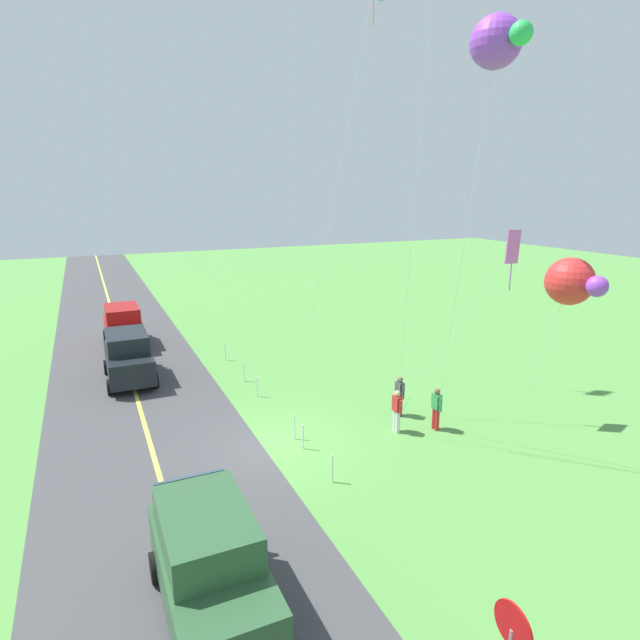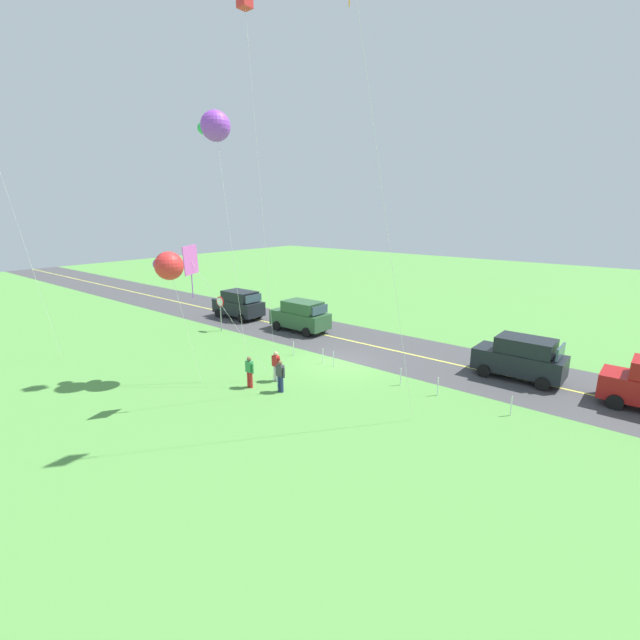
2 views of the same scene
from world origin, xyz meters
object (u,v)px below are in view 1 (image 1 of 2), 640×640
car_suv_foreground (209,562)px  car_parked_west_far (123,326)px  person_child_watcher (397,410)px  kite_blue_mid (498,41)px  person_adult_near (399,395)px  person_adult_companion (436,407)px  kite_orange_near (572,282)px  car_parked_west_near (128,356)px  kite_red_low (511,250)px

car_suv_foreground → car_parked_west_far: (-20.92, -0.09, 0.00)m
person_child_watcher → kite_blue_mid: 11.91m
kite_blue_mid → person_adult_near: bearing=-177.8°
car_parked_west_far → person_adult_near: 16.93m
person_adult_companion → kite_orange_near: kite_orange_near is taller
car_parked_west_near → person_child_watcher: size_ratio=2.75×
car_parked_west_near → person_child_watcher: 12.73m
car_parked_west_far → person_adult_companion: bearing=30.8°
person_child_watcher → kite_red_low: 7.03m
kite_red_low → kite_orange_near: 3.72m
kite_orange_near → car_parked_west_far: bearing=-150.2°
kite_blue_mid → car_suv_foreground: bearing=-72.9°
person_adult_near → kite_orange_near: bearing=152.8°
person_child_watcher → kite_red_low: kite_red_low is taller
kite_red_low → car_parked_west_near: bearing=-129.2°
car_parked_west_far → car_parked_west_near: bearing=-2.2°
car_suv_foreground → person_child_watcher: car_suv_foreground is taller
person_adult_near → car_parked_west_far: bearing=-18.7°
kite_blue_mid → kite_orange_near: 6.96m
kite_red_low → car_parked_west_far: bearing=-142.6°
car_parked_west_near → kite_blue_mid: kite_blue_mid is taller
person_adult_near → kite_blue_mid: 12.17m
person_adult_companion → kite_blue_mid: 11.78m
car_parked_west_near → kite_red_low: kite_red_low is taller
car_parked_west_far → person_adult_near: bearing=31.9°
car_parked_west_far → person_adult_companion: (15.94, 9.51, -0.29)m
car_parked_west_far → kite_orange_near: (19.62, 11.23, 4.81)m
car_parked_west_near → person_adult_companion: (10.06, 9.74, -0.29)m
car_parked_west_near → kite_blue_mid: size_ratio=0.33×
person_adult_near → person_adult_companion: size_ratio=1.00×
car_suv_foreground → car_parked_west_near: same height
person_adult_near → person_child_watcher: same height
kite_red_low → kite_blue_mid: kite_blue_mid is taller
car_parked_west_near → car_parked_west_far: (-5.88, 0.23, 0.00)m
car_suv_foreground → kite_blue_mid: bearing=107.1°
person_child_watcher → kite_blue_mid: bearing=37.3°
person_child_watcher → car_parked_west_far: bearing=-136.0°
car_suv_foreground → kite_blue_mid: (-2.77, 9.01, 11.28)m
person_adult_near → kite_orange_near: 7.67m
car_parked_west_near → car_suv_foreground: bearing=1.2°
person_adult_near → kite_orange_near: kite_orange_near is taller
kite_red_low → kite_blue_mid: size_ratio=0.55×
car_parked_west_far → car_suv_foreground: bearing=0.2°
car_parked_west_far → kite_orange_near: bearing=29.8°
car_suv_foreground → kite_red_low: (-4.83, 12.22, 5.31)m
car_parked_west_far → person_adult_companion: car_parked_west_far is taller
car_parked_west_far → kite_red_low: kite_red_low is taller
car_parked_west_far → kite_orange_near: 23.11m
car_suv_foreground → car_parked_west_near: 15.05m
car_parked_west_near → kite_orange_near: 18.53m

